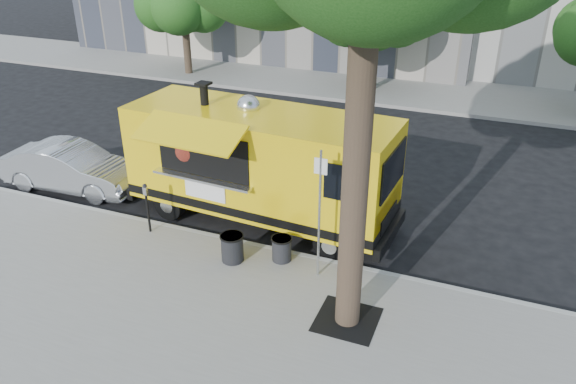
% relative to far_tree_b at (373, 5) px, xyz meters
% --- Properties ---
extents(ground, '(120.00, 120.00, 0.00)m').
position_rel_far_tree_b_xyz_m(ground, '(1.00, -12.70, -3.83)').
color(ground, black).
rests_on(ground, ground).
extents(sidewalk, '(60.00, 6.00, 0.15)m').
position_rel_far_tree_b_xyz_m(sidewalk, '(1.00, -16.70, -3.76)').
color(sidewalk, gray).
rests_on(sidewalk, ground).
extents(curb, '(60.00, 0.14, 0.16)m').
position_rel_far_tree_b_xyz_m(curb, '(1.00, -13.63, -3.76)').
color(curb, '#999993').
rests_on(curb, ground).
extents(far_sidewalk, '(60.00, 5.00, 0.15)m').
position_rel_far_tree_b_xyz_m(far_sidewalk, '(1.00, 0.80, -3.76)').
color(far_sidewalk, gray).
rests_on(far_sidewalk, ground).
extents(tree_well, '(1.20, 1.20, 0.02)m').
position_rel_far_tree_b_xyz_m(tree_well, '(3.60, -15.50, -3.68)').
color(tree_well, black).
rests_on(tree_well, sidewalk).
extents(far_tree_b, '(3.60, 3.60, 5.50)m').
position_rel_far_tree_b_xyz_m(far_tree_b, '(0.00, 0.00, 0.00)').
color(far_tree_b, '#33261C').
rests_on(far_tree_b, far_sidewalk).
extents(sign_post, '(0.28, 0.06, 3.00)m').
position_rel_far_tree_b_xyz_m(sign_post, '(2.55, -14.25, -1.98)').
color(sign_post, silver).
rests_on(sign_post, sidewalk).
extents(parking_meter, '(0.11, 0.11, 1.33)m').
position_rel_far_tree_b_xyz_m(parking_meter, '(-2.00, -14.05, -2.85)').
color(parking_meter, black).
rests_on(parking_meter, sidewalk).
extents(food_truck, '(7.29, 3.54, 3.54)m').
position_rel_far_tree_b_xyz_m(food_truck, '(0.24, -12.26, -2.17)').
color(food_truck, yellow).
rests_on(food_truck, ground).
extents(sedan, '(4.22, 1.70, 1.36)m').
position_rel_far_tree_b_xyz_m(sedan, '(-5.64, -12.59, -3.15)').
color(sedan, '#B1B4B9').
rests_on(sedan, ground).
extents(trash_bin_left, '(0.56, 0.56, 0.67)m').
position_rel_far_tree_b_xyz_m(trash_bin_left, '(0.53, -14.44, -3.33)').
color(trash_bin_left, black).
rests_on(trash_bin_left, sidewalk).
extents(trash_bin_right, '(0.49, 0.49, 0.58)m').
position_rel_far_tree_b_xyz_m(trash_bin_right, '(1.58, -14.00, -3.37)').
color(trash_bin_right, black).
rests_on(trash_bin_right, sidewalk).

